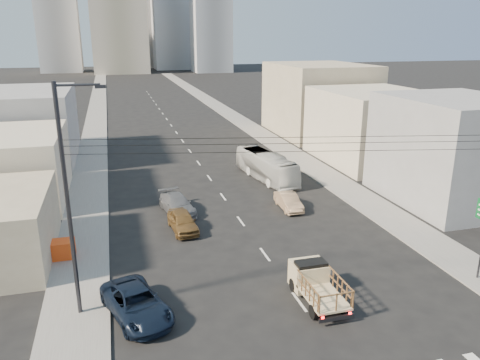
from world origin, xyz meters
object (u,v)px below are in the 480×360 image
city_bus (266,166)px  sedan_tan (289,201)px  flatbed_pickup (317,282)px  navy_pickup (137,304)px  streetlamp_left (69,198)px  crate_stack (60,249)px  sedan_brown (183,221)px  sedan_grey (177,204)px

city_bus → sedan_tan: bearing=-104.6°
flatbed_pickup → sedan_tan: bearing=75.1°
navy_pickup → sedan_tan: (13.22, 12.61, -0.09)m
navy_pickup → city_bus: 25.40m
streetlamp_left → crate_stack: bearing=103.1°
streetlamp_left → crate_stack: 9.12m
navy_pickup → sedan_tan: bearing=25.9°
flatbed_pickup → sedan_brown: flatbed_pickup is taller
navy_pickup → sedan_brown: navy_pickup is taller
flatbed_pickup → navy_pickup: 9.65m
streetlamp_left → flatbed_pickup: bearing=-9.3°
flatbed_pickup → navy_pickup: (-9.59, 1.02, -0.35)m
navy_pickup → streetlamp_left: 6.41m
navy_pickup → flatbed_pickup: bearing=-23.8°
city_bus → sedan_brown: city_bus is taller
sedan_grey → crate_stack: sedan_grey is taller
flatbed_pickup → sedan_grey: flatbed_pickup is taller
sedan_grey → flatbed_pickup: bearing=-79.9°
sedan_tan → crate_stack: size_ratio=2.21×
flatbed_pickup → streetlamp_left: streetlamp_left is taller
navy_pickup → sedan_tan: size_ratio=1.35×
sedan_grey → streetlamp_left: (-6.87, -13.20, 5.71)m
sedan_brown → streetlamp_left: streetlamp_left is taller
city_bus → crate_stack: size_ratio=5.46×
navy_pickup → streetlamp_left: size_ratio=0.45×
streetlamp_left → sedan_brown: bearing=54.4°
flatbed_pickup → streetlamp_left: 13.61m
navy_pickup → crate_stack: 9.04m
sedan_tan → streetlamp_left: (-15.98, -11.60, 5.78)m
flatbed_pickup → sedan_brown: 12.77m
crate_stack → sedan_brown: bearing=16.9°
sedan_tan → crate_stack: bearing=-163.7°
city_bus → sedan_grey: (-9.98, -6.92, -0.64)m
city_bus → crate_stack: 22.71m
flatbed_pickup → sedan_grey: bearing=109.8°
sedan_brown → sedan_tan: sedan_brown is taller
flatbed_pickup → sedan_brown: bearing=116.0°
sedan_brown → crate_stack: size_ratio=2.40×
sedan_tan → streetlamp_left: 20.58m
sedan_grey → streetlamp_left: streetlamp_left is taller
sedan_tan → sedan_brown: bearing=-165.5°
sedan_brown → streetlamp_left: (-6.75, -9.44, 5.70)m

